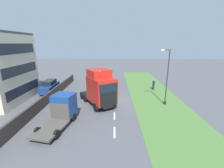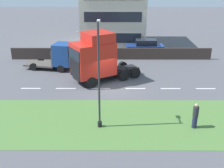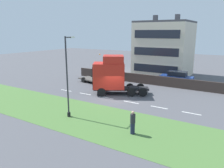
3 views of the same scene
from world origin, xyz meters
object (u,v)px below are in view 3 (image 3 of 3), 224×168
parked_car (177,78)px  pedestrian (133,123)px  lorry_cab (111,75)px  flatbed_truck (100,74)px  lamp_post (68,80)px

parked_car → pedestrian: size_ratio=2.55×
lorry_cab → flatbed_truck: (3.51, 4.05, -0.89)m
flatbed_truck → pedestrian: 16.55m
lamp_post → pedestrian: bearing=-91.6°
lamp_post → pedestrian: (-0.18, -6.50, -2.47)m
lorry_cab → lamp_post: (-8.40, -0.73, 0.97)m
parked_car → pedestrian: 17.62m
lorry_cab → flatbed_truck: lorry_cab is taller
lorry_cab → lamp_post: 8.49m
lamp_post → lorry_cab: bearing=5.0°
lamp_post → flatbed_truck: bearing=21.9°
lorry_cab → pedestrian: 11.32m
flatbed_truck → pedestrian: bearing=54.5°
flatbed_truck → parked_car: 11.16m
pedestrian → parked_car: bearing=5.1°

